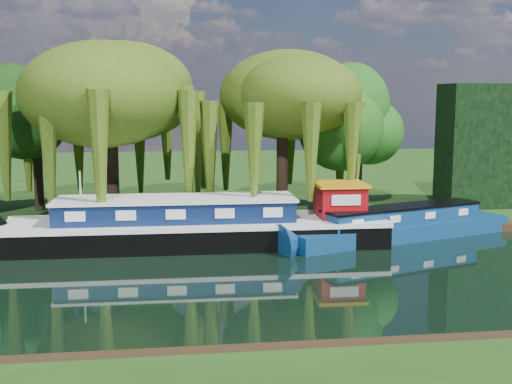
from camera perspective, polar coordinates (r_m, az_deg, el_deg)
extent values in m
plane|color=black|center=(26.86, -3.93, -8.02)|extent=(120.00, 120.00, 0.00)
cube|color=#183B10|center=(60.19, -5.96, 1.36)|extent=(120.00, 52.00, 0.45)
cube|color=black|center=(33.36, -5.24, -3.91)|extent=(19.39, 4.53, 1.29)
cube|color=silver|center=(33.20, -5.26, -2.64)|extent=(19.50, 4.62, 0.24)
cube|color=#0D1C45|center=(33.08, -7.13, -1.59)|extent=(12.03, 3.24, 1.02)
cube|color=silver|center=(32.98, -7.15, -0.61)|extent=(12.25, 3.46, 0.13)
cube|color=maroon|center=(34.06, 7.47, -0.80)|extent=(2.39, 2.39, 1.61)
cube|color=orange|center=(33.93, 7.50, 0.68)|extent=(2.66, 2.66, 0.17)
cylinder|color=silver|center=(33.33, -15.31, -0.39)|extent=(0.11, 0.11, 2.58)
cube|color=navy|center=(35.58, 12.83, -3.50)|extent=(13.42, 6.50, 1.01)
cube|color=navy|center=(35.41, 12.88, -2.03)|extent=(9.43, 4.66, 0.84)
cube|color=black|center=(35.32, 12.91, -1.28)|extent=(9.57, 4.80, 0.11)
cube|color=silver|center=(32.61, 9.05, -2.74)|extent=(0.65, 0.27, 0.36)
cube|color=silver|center=(34.01, 12.27, -2.37)|extent=(0.65, 0.27, 0.36)
cube|color=silver|center=(35.51, 15.23, -2.02)|extent=(0.65, 0.27, 0.36)
cube|color=silver|center=(37.10, 17.95, -1.69)|extent=(0.65, 0.27, 0.36)
imported|color=maroon|center=(34.11, -19.21, -4.91)|extent=(3.70, 3.12, 0.65)
cylinder|color=black|center=(38.04, -12.62, 1.89)|extent=(0.76, 0.76, 5.88)
ellipsoid|color=#354B10|center=(37.81, -12.83, 8.29)|extent=(8.21, 8.21, 5.31)
cylinder|color=black|center=(37.88, 2.35, 1.72)|extent=(0.77, 0.77, 5.44)
ellipsoid|color=#354B10|center=(37.62, 2.39, 7.66)|extent=(7.42, 7.42, 4.80)
cylinder|color=black|center=(42.77, -18.84, 2.69)|extent=(0.56, 0.56, 6.40)
ellipsoid|color=black|center=(42.61, -19.01, 6.20)|extent=(5.12, 5.12, 5.12)
cylinder|color=black|center=(40.73, 9.04, 2.52)|extent=(0.60, 0.60, 6.04)
ellipsoid|color=#1D4B12|center=(40.56, 9.12, 6.00)|extent=(4.84, 4.84, 4.84)
cube|color=black|center=(44.82, 19.86, 3.91)|extent=(6.00, 3.00, 8.00)
cylinder|color=silver|center=(36.78, -4.20, -1.05)|extent=(0.10, 0.10, 2.20)
sphere|color=white|center=(36.59, -4.22, 0.93)|extent=(0.36, 0.36, 0.36)
cylinder|color=silver|center=(35.78, -21.04, -2.84)|extent=(0.16, 0.16, 1.00)
cylinder|color=silver|center=(34.85, -11.40, -2.73)|extent=(0.16, 0.16, 1.00)
cylinder|color=silver|center=(35.05, 0.10, -2.49)|extent=(0.16, 0.16, 1.00)
cylinder|color=silver|center=(36.32, 9.53, -2.23)|extent=(0.16, 0.16, 1.00)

